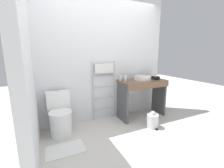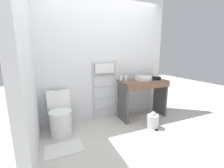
# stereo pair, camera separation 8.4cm
# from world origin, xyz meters

# --- Properties ---
(ground_plane) EXTENTS (12.00, 12.00, 0.00)m
(ground_plane) POSITION_xyz_m (0.00, 0.00, 0.00)
(ground_plane) COLOR beige
(wall_back) EXTENTS (2.88, 0.12, 2.62)m
(wall_back) POSITION_xyz_m (0.00, 1.31, 1.31)
(wall_back) COLOR silver
(wall_back) RESTS_ON ground_plane
(wall_side) EXTENTS (0.12, 1.87, 2.62)m
(wall_side) POSITION_xyz_m (-1.38, 0.62, 1.31)
(wall_side) COLOR silver
(wall_side) RESTS_ON ground_plane
(toilet) EXTENTS (0.41, 0.51, 0.75)m
(toilet) POSITION_xyz_m (-0.97, 0.94, 0.31)
(toilet) COLOR white
(toilet) RESTS_ON ground_plane
(towel_radiator) EXTENTS (0.51, 0.06, 1.25)m
(towel_radiator) POSITION_xyz_m (-0.02, 1.20, 0.91)
(towel_radiator) COLOR silver
(towel_radiator) RESTS_ON ground_plane
(vanity_counter) EXTENTS (1.03, 0.51, 0.84)m
(vanity_counter) POSITION_xyz_m (0.78, 0.94, 0.58)
(vanity_counter) COLOR brown
(vanity_counter) RESTS_ON ground_plane
(sink_basin) EXTENTS (0.37, 0.37, 0.08)m
(sink_basin) POSITION_xyz_m (0.81, 1.00, 0.88)
(sink_basin) COLOR white
(sink_basin) RESTS_ON vanity_counter
(faucet) EXTENTS (0.02, 0.10, 0.11)m
(faucet) POSITION_xyz_m (0.81, 1.16, 0.91)
(faucet) COLOR silver
(faucet) RESTS_ON vanity_counter
(cup_near_wall) EXTENTS (0.06, 0.06, 0.10)m
(cup_near_wall) POSITION_xyz_m (0.34, 1.13, 0.89)
(cup_near_wall) COLOR white
(cup_near_wall) RESTS_ON vanity_counter
(cup_near_edge) EXTENTS (0.07, 0.07, 0.11)m
(cup_near_edge) POSITION_xyz_m (0.43, 1.08, 0.89)
(cup_near_edge) COLOR white
(cup_near_edge) RESTS_ON vanity_counter
(hair_dryer) EXTENTS (0.18, 0.17, 0.07)m
(hair_dryer) POSITION_xyz_m (1.12, 0.90, 0.87)
(hair_dryer) COLOR black
(hair_dryer) RESTS_ON vanity_counter
(trash_bin) EXTENTS (0.22, 0.25, 0.33)m
(trash_bin) POSITION_xyz_m (0.66, 0.43, 0.14)
(trash_bin) COLOR silver
(trash_bin) RESTS_ON ground_plane
(bath_mat) EXTENTS (0.56, 0.36, 0.01)m
(bath_mat) POSITION_xyz_m (-0.98, 0.42, 0.01)
(bath_mat) COLOR silver
(bath_mat) RESTS_ON ground_plane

